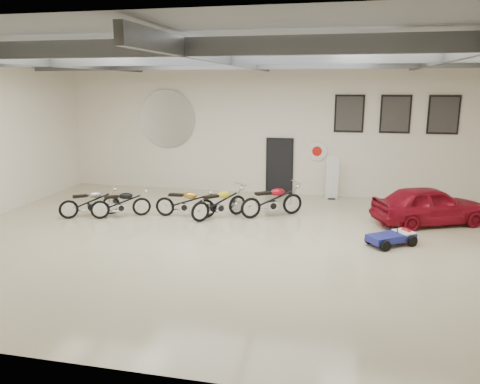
% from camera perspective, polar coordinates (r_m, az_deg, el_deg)
% --- Properties ---
extents(floor, '(16.00, 12.00, 0.01)m').
position_cam_1_polar(floor, '(12.63, -1.18, -6.06)').
color(floor, beige).
rests_on(floor, ground).
extents(ceiling, '(16.00, 12.00, 0.01)m').
position_cam_1_polar(ceiling, '(11.98, -1.30, 17.19)').
color(ceiling, slate).
rests_on(ceiling, back_wall).
extents(back_wall, '(16.00, 0.02, 5.00)m').
position_cam_1_polar(back_wall, '(17.90, 3.35, 7.74)').
color(back_wall, '#F0E5CF').
rests_on(back_wall, floor).
extents(ceiling_beams, '(15.80, 11.80, 0.32)m').
position_cam_1_polar(ceiling_beams, '(11.96, -1.29, 15.99)').
color(ceiling_beams, '#515458').
rests_on(ceiling_beams, ceiling).
extents(door, '(0.92, 0.08, 2.10)m').
position_cam_1_polar(door, '(17.97, 4.84, 3.07)').
color(door, black).
rests_on(door, back_wall).
extents(logo_plaque, '(2.30, 0.06, 1.16)m').
position_cam_1_polar(logo_plaque, '(18.88, -8.88, 8.79)').
color(logo_plaque, silver).
rests_on(logo_plaque, back_wall).
extents(poster_left, '(1.05, 0.08, 1.35)m').
position_cam_1_polar(poster_left, '(17.60, 13.17, 9.29)').
color(poster_left, black).
rests_on(poster_left, back_wall).
extents(poster_mid, '(1.05, 0.08, 1.35)m').
position_cam_1_polar(poster_mid, '(17.68, 18.42, 9.00)').
color(poster_mid, black).
rests_on(poster_mid, back_wall).
extents(poster_right, '(1.05, 0.08, 1.35)m').
position_cam_1_polar(poster_right, '(17.91, 23.57, 8.63)').
color(poster_right, black).
rests_on(poster_right, back_wall).
extents(oil_sign, '(0.72, 0.10, 0.72)m').
position_cam_1_polar(oil_sign, '(17.74, 9.38, 4.94)').
color(oil_sign, white).
rests_on(oil_sign, back_wall).
extents(banner_stand, '(0.48, 0.25, 1.68)m').
position_cam_1_polar(banner_stand, '(17.42, 11.17, 1.85)').
color(banner_stand, white).
rests_on(banner_stand, floor).
extents(motorcycle_silver, '(1.81, 1.60, 0.97)m').
position_cam_1_polar(motorcycle_silver, '(15.63, -17.85, -1.13)').
color(motorcycle_silver, silver).
rests_on(motorcycle_silver, floor).
extents(motorcycle_black, '(1.87, 1.40, 0.95)m').
position_cam_1_polar(motorcycle_black, '(15.25, -14.33, -1.27)').
color(motorcycle_black, silver).
rests_on(motorcycle_black, floor).
extents(motorcycle_gold, '(1.93, 0.67, 0.99)m').
position_cam_1_polar(motorcycle_gold, '(14.90, -6.72, -1.20)').
color(motorcycle_gold, silver).
rests_on(motorcycle_gold, floor).
extents(motorcycle_yellow, '(1.78, 1.90, 1.03)m').
position_cam_1_polar(motorcycle_yellow, '(14.68, -2.55, -1.26)').
color(motorcycle_yellow, silver).
rests_on(motorcycle_yellow, floor).
extents(motorcycle_red, '(2.10, 1.71, 1.09)m').
position_cam_1_polar(motorcycle_red, '(14.91, 3.92, -0.95)').
color(motorcycle_red, silver).
rests_on(motorcycle_red, floor).
extents(go_kart, '(1.69, 1.51, 0.57)m').
position_cam_1_polar(go_kart, '(12.98, 18.40, -4.89)').
color(go_kart, navy).
rests_on(go_kart, floor).
extents(vintage_car, '(2.60, 3.69, 1.17)m').
position_cam_1_polar(vintage_car, '(15.17, 22.12, -1.49)').
color(vintage_car, maroon).
rests_on(vintage_car, floor).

